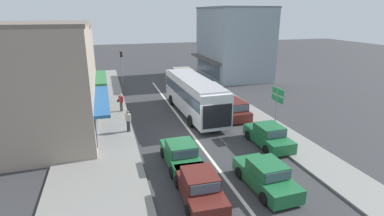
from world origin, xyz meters
TOP-DOWN VIEW (x-y plane):
  - ground_plane at (0.00, 0.00)m, footprint 140.00×140.00m
  - lane_centre_line at (0.00, 4.00)m, footprint 0.20×28.00m
  - sidewalk_left at (-6.80, 6.00)m, footprint 5.20×44.00m
  - kerb_right at (6.20, 6.00)m, footprint 2.80×44.00m
  - shopfront_corner_near at (-10.18, 1.82)m, footprint 7.95×8.57m
  - shopfront_mid_block at (-10.18, 9.93)m, footprint 7.88×7.23m
  - building_right_far at (11.48, 18.81)m, footprint 8.35×10.89m
  - city_bus at (1.51, 4.51)m, footprint 2.96×10.92m
  - sedan_adjacent_lane_trail at (1.64, -7.95)m, footprint 2.03×4.27m
  - sedan_behind_bus_near at (-1.96, -4.36)m, footprint 1.92×4.21m
  - sedan_queue_gap_filler at (-1.96, -7.93)m, footprint 2.01×4.26m
  - parked_sedan_kerb_front at (4.48, -3.30)m, footprint 1.92×4.21m
  - parked_wagon_kerb_second at (4.43, 2.76)m, footprint 2.05×4.56m
  - parked_wagon_kerb_third at (4.66, 8.88)m, footprint 2.00×4.53m
  - parked_sedan_kerb_rear at (4.58, 14.58)m, footprint 2.02×4.27m
  - traffic_light_downstreet at (-3.79, 17.77)m, footprint 0.33×0.24m
  - directional_road_sign at (5.99, -1.66)m, footprint 0.10×1.40m
  - pedestrian_with_handbag_near at (-4.72, 6.75)m, footprint 0.54×0.57m
  - pedestrian_browsing_midblock at (-4.52, 1.59)m, footprint 0.40×0.46m

SIDE VIEW (x-z plane):
  - ground_plane at x=0.00m, z-range 0.00..0.00m
  - lane_centre_line at x=0.00m, z-range 0.00..0.01m
  - kerb_right at x=6.20m, z-range 0.00..0.12m
  - sidewalk_left at x=-6.80m, z-range 0.00..0.14m
  - sedan_adjacent_lane_trail at x=1.64m, z-range -0.07..1.40m
  - sedan_behind_bus_near at x=-1.96m, z-range -0.07..1.40m
  - sedan_queue_gap_filler at x=-1.96m, z-range -0.07..1.40m
  - parked_sedan_kerb_front at x=4.48m, z-range -0.07..1.40m
  - parked_sedan_kerb_rear at x=4.58m, z-range -0.07..1.40m
  - parked_wagon_kerb_second at x=4.43m, z-range -0.04..1.53m
  - parked_wagon_kerb_third at x=4.66m, z-range -0.04..1.53m
  - pedestrian_browsing_midblock at x=-4.52m, z-range 0.25..1.88m
  - pedestrian_with_handbag_near at x=-4.72m, z-range 0.25..1.88m
  - city_bus at x=1.51m, z-range 0.27..3.49m
  - directional_road_sign at x=5.99m, z-range 0.90..4.50m
  - traffic_light_downstreet at x=-3.79m, z-range 0.75..4.95m
  - shopfront_mid_block at x=-10.18m, z-range -0.01..7.66m
  - shopfront_corner_near at x=-10.18m, z-range -0.01..8.12m
  - building_right_far at x=11.48m, z-range -0.01..9.45m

